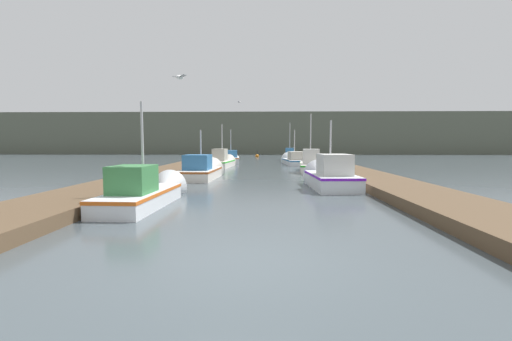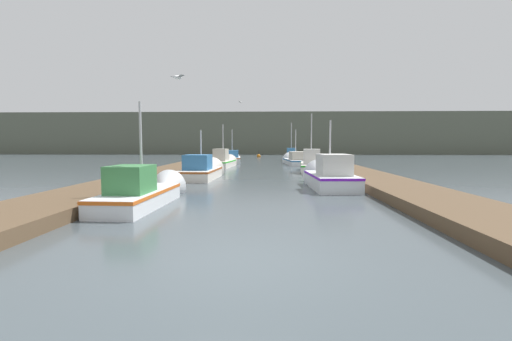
{
  "view_description": "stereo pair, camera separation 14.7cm",
  "coord_description": "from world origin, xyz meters",
  "px_view_note": "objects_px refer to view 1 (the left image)",
  "views": [
    {
      "loc": [
        0.38,
        -5.77,
        2.06
      ],
      "look_at": [
        -0.13,
        12.99,
        0.53
      ],
      "focal_mm": 24.0,
      "sensor_mm": 36.0,
      "label": 1
    },
    {
      "loc": [
        0.53,
        -5.77,
        2.06
      ],
      "look_at": [
        -0.13,
        12.99,
        0.53
      ],
      "focal_mm": 24.0,
      "sensor_mm": 36.0,
      "label": 2
    }
  ],
  "objects_px": {
    "fishing_boat_5": "(294,160)",
    "seagull_1": "(240,102)",
    "fishing_boat_0": "(147,192)",
    "fishing_boat_6": "(231,158)",
    "channel_buoy": "(257,156)",
    "mooring_piling_0": "(312,159)",
    "fishing_boat_4": "(223,162)",
    "fishing_boat_7": "(290,156)",
    "fishing_boat_1": "(329,176)",
    "fishing_boat_2": "(203,171)",
    "seagull_lead": "(180,77)",
    "fishing_boat_3": "(310,164)",
    "mooring_piling_1": "(228,154)"
  },
  "relations": [
    {
      "from": "seagull_lead",
      "to": "seagull_1",
      "type": "height_order",
      "value": "seagull_1"
    },
    {
      "from": "fishing_boat_3",
      "to": "fishing_boat_6",
      "type": "xyz_separation_m",
      "value": [
        -6.95,
        11.44,
        -0.06
      ]
    },
    {
      "from": "fishing_boat_3",
      "to": "mooring_piling_0",
      "type": "height_order",
      "value": "fishing_boat_3"
    },
    {
      "from": "fishing_boat_0",
      "to": "fishing_boat_2",
      "type": "height_order",
      "value": "fishing_boat_0"
    },
    {
      "from": "mooring_piling_1",
      "to": "seagull_1",
      "type": "distance_m",
      "value": 16.92
    },
    {
      "from": "fishing_boat_6",
      "to": "seagull_lead",
      "type": "height_order",
      "value": "seagull_lead"
    },
    {
      "from": "seagull_lead",
      "to": "fishing_boat_5",
      "type": "bearing_deg",
      "value": 112.65
    },
    {
      "from": "fishing_boat_6",
      "to": "mooring_piling_0",
      "type": "relative_size",
      "value": 4.86
    },
    {
      "from": "fishing_boat_4",
      "to": "fishing_boat_7",
      "type": "bearing_deg",
      "value": 67.79
    },
    {
      "from": "fishing_boat_1",
      "to": "seagull_1",
      "type": "relative_size",
      "value": 8.97
    },
    {
      "from": "fishing_boat_2",
      "to": "fishing_boat_7",
      "type": "distance_m",
      "value": 22.79
    },
    {
      "from": "fishing_boat_1",
      "to": "fishing_boat_2",
      "type": "bearing_deg",
      "value": 146.74
    },
    {
      "from": "fishing_boat_0",
      "to": "seagull_lead",
      "type": "height_order",
      "value": "seagull_lead"
    },
    {
      "from": "fishing_boat_1",
      "to": "fishing_boat_5",
      "type": "height_order",
      "value": "fishing_boat_5"
    },
    {
      "from": "fishing_boat_6",
      "to": "channel_buoy",
      "type": "height_order",
      "value": "fishing_boat_6"
    },
    {
      "from": "fishing_boat_0",
      "to": "fishing_boat_2",
      "type": "distance_m",
      "value": 8.55
    },
    {
      "from": "fishing_boat_4",
      "to": "channel_buoy",
      "type": "height_order",
      "value": "fishing_boat_4"
    },
    {
      "from": "fishing_boat_5",
      "to": "mooring_piling_0",
      "type": "relative_size",
      "value": 4.99
    },
    {
      "from": "fishing_boat_2",
      "to": "channel_buoy",
      "type": "relative_size",
      "value": 4.97
    },
    {
      "from": "fishing_boat_1",
      "to": "fishing_boat_6",
      "type": "bearing_deg",
      "value": 105.26
    },
    {
      "from": "fishing_boat_1",
      "to": "fishing_boat_0",
      "type": "bearing_deg",
      "value": -148.96
    },
    {
      "from": "fishing_boat_1",
      "to": "mooring_piling_0",
      "type": "xyz_separation_m",
      "value": [
        1.14,
        14.4,
        0.15
      ]
    },
    {
      "from": "fishing_boat_0",
      "to": "fishing_boat_6",
      "type": "bearing_deg",
      "value": 91.38
    },
    {
      "from": "fishing_boat_4",
      "to": "fishing_boat_1",
      "type": "bearing_deg",
      "value": -57.93
    },
    {
      "from": "fishing_boat_4",
      "to": "fishing_boat_6",
      "type": "bearing_deg",
      "value": 95.55
    },
    {
      "from": "fishing_boat_6",
      "to": "channel_buoy",
      "type": "bearing_deg",
      "value": 73.17
    },
    {
      "from": "fishing_boat_6",
      "to": "mooring_piling_0",
      "type": "xyz_separation_m",
      "value": [
        7.77,
        -6.1,
        0.25
      ]
    },
    {
      "from": "fishing_boat_0",
      "to": "seagull_1",
      "type": "bearing_deg",
      "value": 86.42
    },
    {
      "from": "seagull_1",
      "to": "fishing_boat_5",
      "type": "bearing_deg",
      "value": 149.18
    },
    {
      "from": "seagull_lead",
      "to": "fishing_boat_1",
      "type": "bearing_deg",
      "value": 79.47
    },
    {
      "from": "fishing_boat_5",
      "to": "seagull_1",
      "type": "relative_size",
      "value": 11.67
    },
    {
      "from": "fishing_boat_4",
      "to": "fishing_boat_7",
      "type": "relative_size",
      "value": 0.85
    },
    {
      "from": "mooring_piling_1",
      "to": "seagull_lead",
      "type": "distance_m",
      "value": 34.9
    },
    {
      "from": "fishing_boat_0",
      "to": "fishing_boat_4",
      "type": "bearing_deg",
      "value": 90.97
    },
    {
      "from": "fishing_boat_4",
      "to": "fishing_boat_7",
      "type": "distance_m",
      "value": 14.29
    },
    {
      "from": "fishing_boat_7",
      "to": "seagull_1",
      "type": "xyz_separation_m",
      "value": [
        -5.14,
        -12.31,
        5.1
      ]
    },
    {
      "from": "fishing_boat_3",
      "to": "fishing_boat_4",
      "type": "distance_m",
      "value": 7.98
    },
    {
      "from": "fishing_boat_6",
      "to": "fishing_boat_0",
      "type": "bearing_deg",
      "value": -95.68
    },
    {
      "from": "fishing_boat_1",
      "to": "channel_buoy",
      "type": "height_order",
      "value": "fishing_boat_1"
    },
    {
      "from": "fishing_boat_0",
      "to": "fishing_boat_3",
      "type": "relative_size",
      "value": 0.82
    },
    {
      "from": "mooring_piling_0",
      "to": "seagull_1",
      "type": "distance_m",
      "value": 7.99
    },
    {
      "from": "fishing_boat_3",
      "to": "mooring_piling_1",
      "type": "height_order",
      "value": "fishing_boat_3"
    },
    {
      "from": "seagull_lead",
      "to": "channel_buoy",
      "type": "bearing_deg",
      "value": 123.92
    },
    {
      "from": "fishing_boat_5",
      "to": "fishing_boat_6",
      "type": "bearing_deg",
      "value": 146.68
    },
    {
      "from": "mooring_piling_0",
      "to": "channel_buoy",
      "type": "distance_m",
      "value": 18.87
    },
    {
      "from": "fishing_boat_4",
      "to": "seagull_1",
      "type": "distance_m",
      "value": 5.24
    },
    {
      "from": "fishing_boat_0",
      "to": "fishing_boat_1",
      "type": "height_order",
      "value": "fishing_boat_0"
    },
    {
      "from": "mooring_piling_1",
      "to": "fishing_boat_7",
      "type": "bearing_deg",
      "value": -24.54
    },
    {
      "from": "fishing_boat_3",
      "to": "mooring_piling_0",
      "type": "distance_m",
      "value": 5.4
    },
    {
      "from": "channel_buoy",
      "to": "mooring_piling_0",
      "type": "bearing_deg",
      "value": -73.82
    }
  ]
}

